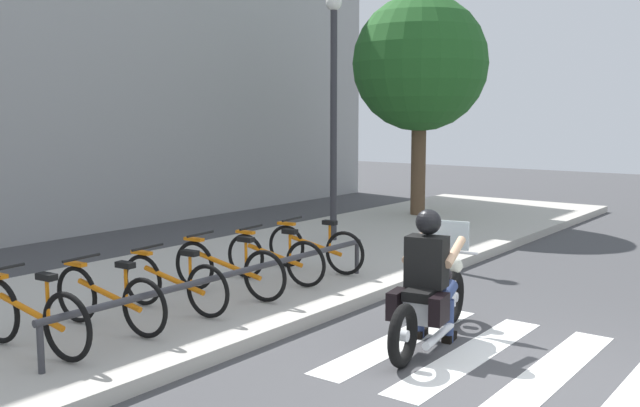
{
  "coord_description": "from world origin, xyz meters",
  "views": [
    {
      "loc": [
        -5.9,
        -2.11,
        2.38
      ],
      "look_at": [
        1.34,
        3.34,
        1.24
      ],
      "focal_mm": 40.04,
      "sensor_mm": 36.0,
      "label": 1
    }
  ],
  "objects_px": {
    "rider": "(429,268)",
    "bicycle_0": "(31,316)",
    "bicycle_2": "(174,283)",
    "bicycle_4": "(275,258)",
    "bike_rack": "(236,275)",
    "tree_near_rack": "(420,64)",
    "bicycle_5": "(315,248)",
    "motorcycle": "(431,300)",
    "bicycle_1": "(109,298)",
    "bicycle_3": "(228,268)",
    "street_lamp": "(334,97)"
  },
  "relations": [
    {
      "from": "rider",
      "to": "bicycle_0",
      "type": "height_order",
      "value": "rider"
    },
    {
      "from": "bicycle_2",
      "to": "bicycle_4",
      "type": "relative_size",
      "value": 1.01
    },
    {
      "from": "bike_rack",
      "to": "bicycle_0",
      "type": "bearing_deg",
      "value": 165.77
    },
    {
      "from": "tree_near_rack",
      "to": "bicycle_5",
      "type": "bearing_deg",
      "value": -164.29
    },
    {
      "from": "bicycle_2",
      "to": "bike_rack",
      "type": "distance_m",
      "value": 0.71
    },
    {
      "from": "motorcycle",
      "to": "bicycle_0",
      "type": "height_order",
      "value": "motorcycle"
    },
    {
      "from": "motorcycle",
      "to": "tree_near_rack",
      "type": "relative_size",
      "value": 0.45
    },
    {
      "from": "motorcycle",
      "to": "bicycle_1",
      "type": "relative_size",
      "value": 1.36
    },
    {
      "from": "bicycle_3",
      "to": "bicycle_5",
      "type": "bearing_deg",
      "value": -0.01
    },
    {
      "from": "bicycle_0",
      "to": "bicycle_1",
      "type": "bearing_deg",
      "value": 0.05
    },
    {
      "from": "tree_near_rack",
      "to": "bicycle_1",
      "type": "bearing_deg",
      "value": -169.93
    },
    {
      "from": "bicycle_2",
      "to": "bicycle_0",
      "type": "bearing_deg",
      "value": -179.97
    },
    {
      "from": "rider",
      "to": "tree_near_rack",
      "type": "bearing_deg",
      "value": 29.95
    },
    {
      "from": "bike_rack",
      "to": "tree_near_rack",
      "type": "distance_m",
      "value": 8.94
    },
    {
      "from": "bicycle_2",
      "to": "bicycle_4",
      "type": "xyz_separation_m",
      "value": [
        1.75,
        -0.0,
        0.0
      ]
    },
    {
      "from": "bicycle_0",
      "to": "bike_rack",
      "type": "height_order",
      "value": "bicycle_0"
    },
    {
      "from": "bicycle_5",
      "to": "bike_rack",
      "type": "height_order",
      "value": "bicycle_5"
    },
    {
      "from": "motorcycle",
      "to": "tree_near_rack",
      "type": "distance_m",
      "value": 9.09
    },
    {
      "from": "street_lamp",
      "to": "tree_near_rack",
      "type": "bearing_deg",
      "value": 6.08
    },
    {
      "from": "rider",
      "to": "bicycle_5",
      "type": "xyz_separation_m",
      "value": [
        1.52,
        2.64,
        -0.32
      ]
    },
    {
      "from": "bicycle_0",
      "to": "street_lamp",
      "type": "xyz_separation_m",
      "value": [
        6.59,
        1.28,
        2.15
      ]
    },
    {
      "from": "motorcycle",
      "to": "bicycle_0",
      "type": "bearing_deg",
      "value": 138.03
    },
    {
      "from": "motorcycle",
      "to": "bicycle_4",
      "type": "distance_m",
      "value": 2.69
    },
    {
      "from": "bicycle_0",
      "to": "motorcycle",
      "type": "bearing_deg",
      "value": -41.97
    },
    {
      "from": "bicycle_4",
      "to": "bike_rack",
      "type": "xyz_separation_m",
      "value": [
        -1.31,
        -0.55,
        0.08
      ]
    },
    {
      "from": "motorcycle",
      "to": "bicycle_0",
      "type": "relative_size",
      "value": 1.33
    },
    {
      "from": "bicycle_0",
      "to": "bicycle_5",
      "type": "distance_m",
      "value": 4.37
    },
    {
      "from": "bicycle_1",
      "to": "bike_rack",
      "type": "bearing_deg",
      "value": -22.94
    },
    {
      "from": "street_lamp",
      "to": "tree_near_rack",
      "type": "distance_m",
      "value": 3.86
    },
    {
      "from": "motorcycle",
      "to": "tree_near_rack",
      "type": "bearing_deg",
      "value": 30.15
    },
    {
      "from": "bicycle_5",
      "to": "bike_rack",
      "type": "distance_m",
      "value": 2.25
    },
    {
      "from": "bicycle_1",
      "to": "bicycle_4",
      "type": "distance_m",
      "value": 2.62
    },
    {
      "from": "motorcycle",
      "to": "bicycle_3",
      "type": "bearing_deg",
      "value": 96.59
    },
    {
      "from": "bicycle_0",
      "to": "bicycle_1",
      "type": "distance_m",
      "value": 0.87
    },
    {
      "from": "bicycle_1",
      "to": "bicycle_5",
      "type": "xyz_separation_m",
      "value": [
        3.49,
        -0.0,
        -0.0
      ]
    },
    {
      "from": "street_lamp",
      "to": "tree_near_rack",
      "type": "xyz_separation_m",
      "value": [
        3.76,
        0.4,
        0.79
      ]
    },
    {
      "from": "bicycle_0",
      "to": "bicycle_3",
      "type": "relative_size",
      "value": 0.96
    },
    {
      "from": "rider",
      "to": "bicycle_2",
      "type": "bearing_deg",
      "value": 112.6
    },
    {
      "from": "bicycle_1",
      "to": "street_lamp",
      "type": "bearing_deg",
      "value": 12.64
    },
    {
      "from": "bicycle_2",
      "to": "bicycle_3",
      "type": "xyz_separation_m",
      "value": [
        0.87,
        -0.0,
        0.01
      ]
    },
    {
      "from": "bicycle_3",
      "to": "bicycle_0",
      "type": "bearing_deg",
      "value": -179.98
    },
    {
      "from": "motorcycle",
      "to": "bicycle_4",
      "type": "relative_size",
      "value": 1.4
    },
    {
      "from": "bicycle_4",
      "to": "bike_rack",
      "type": "relative_size",
      "value": 0.32
    },
    {
      "from": "bicycle_1",
      "to": "tree_near_rack",
      "type": "bearing_deg",
      "value": 10.07
    },
    {
      "from": "bicycle_0",
      "to": "tree_near_rack",
      "type": "relative_size",
      "value": 0.34
    },
    {
      "from": "bicycle_0",
      "to": "bike_rack",
      "type": "distance_m",
      "value": 2.25
    },
    {
      "from": "bicycle_2",
      "to": "street_lamp",
      "type": "height_order",
      "value": "street_lamp"
    },
    {
      "from": "bicycle_1",
      "to": "bicycle_2",
      "type": "bearing_deg",
      "value": 0.02
    },
    {
      "from": "bicycle_1",
      "to": "bike_rack",
      "type": "relative_size",
      "value": 0.33
    },
    {
      "from": "street_lamp",
      "to": "bicycle_5",
      "type": "bearing_deg",
      "value": -150.03
    }
  ]
}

